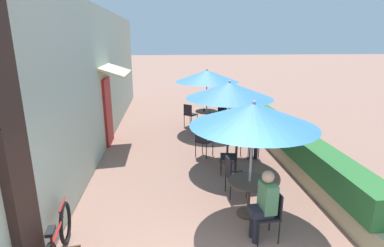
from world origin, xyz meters
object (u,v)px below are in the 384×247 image
at_px(cafe_chair_mid_back, 232,154).
at_px(cafe_chair_far_right, 189,113).
at_px(cafe_chair_near_left, 233,173).
at_px(coffee_cup_mid, 224,135).
at_px(patio_umbrella_far, 207,76).
at_px(patio_table_mid, 228,144).
at_px(cafe_chair_far_back, 206,121).
at_px(patio_umbrella_mid, 229,90).
at_px(cafe_chair_far_left, 224,114).
at_px(seated_patron_mid_left, 251,135).
at_px(cafe_chair_mid_left, 249,139).
at_px(coffee_cup_far, 204,110).
at_px(cafe_chair_mid_right, 203,140).
at_px(patio_table_far, 206,116).
at_px(bicycle_leaning, 58,243).
at_px(cafe_chair_near_right, 270,211).
at_px(seated_patron_near_right, 264,203).
at_px(patio_umbrella_near, 254,115).
at_px(patio_table_near, 249,190).

height_order(cafe_chair_mid_back, cafe_chair_far_right, same).
bearing_deg(cafe_chair_far_right, cafe_chair_near_left, -40.76).
xyz_separation_m(coffee_cup_mid, patio_umbrella_far, (-0.06, 3.04, 1.24)).
relative_size(patio_table_mid, cafe_chair_far_back, 0.94).
relative_size(patio_umbrella_mid, cafe_chair_far_left, 2.61).
xyz_separation_m(patio_table_mid, cafe_chair_mid_back, (-0.05, -0.75, -0.00)).
bearing_deg(seated_patron_mid_left, cafe_chair_mid_left, -90.00).
distance_m(cafe_chair_mid_left, cafe_chair_far_right, 3.52).
xyz_separation_m(cafe_chair_mid_left, coffee_cup_far, (-0.93, 2.77, 0.23)).
xyz_separation_m(cafe_chair_mid_right, cafe_chair_far_right, (-0.13, 3.13, 0.00)).
relative_size(coffee_cup_mid, cafe_chair_far_right, 0.10).
height_order(cafe_chair_mid_back, coffee_cup_far, cafe_chair_mid_back).
xyz_separation_m(patio_table_far, bicycle_leaning, (-3.12, -6.71, -0.16)).
distance_m(cafe_chair_near_right, patio_umbrella_mid, 3.62).
height_order(seated_patron_mid_left, cafe_chair_far_back, seated_patron_mid_left).
height_order(cafe_chair_mid_left, cafe_chair_far_back, same).
height_order(cafe_chair_mid_right, cafe_chair_mid_back, same).
bearing_deg(patio_umbrella_mid, patio_table_mid, -90.00).
height_order(patio_table_mid, coffee_cup_mid, coffee_cup_mid).
bearing_deg(cafe_chair_far_back, cafe_chair_mid_back, -161.96).
height_order(cafe_chair_near_right, seated_patron_near_right, seated_patron_near_right).
height_order(seated_patron_near_right, patio_umbrella_mid, patio_umbrella_mid).
bearing_deg(cafe_chair_far_back, patio_table_mid, -159.44).
bearing_deg(patio_table_far, patio_umbrella_near, -89.50).
relative_size(patio_table_far, bicycle_leaning, 0.47).
bearing_deg(coffee_cup_mid, cafe_chair_near_right, -87.70).
xyz_separation_m(cafe_chair_mid_right, patio_table_far, (0.46, 2.67, 0.00)).
relative_size(cafe_chair_mid_back, cafe_chair_far_left, 1.00).
relative_size(patio_table_near, coffee_cup_mid, 9.06).
distance_m(patio_umbrella_near, patio_table_far, 5.84).
xyz_separation_m(cafe_chair_far_right, cafe_chair_far_back, (0.48, -1.21, 0.00)).
relative_size(seated_patron_near_right, seated_patron_mid_left, 1.00).
bearing_deg(seated_patron_mid_left, coffee_cup_far, -91.57).
distance_m(coffee_cup_mid, patio_umbrella_far, 3.29).
bearing_deg(patio_table_near, seated_patron_near_right, -87.38).
distance_m(seated_patron_mid_left, cafe_chair_far_back, 2.34).
relative_size(coffee_cup_mid, patio_umbrella_far, 0.04).
relative_size(seated_patron_mid_left, patio_table_far, 1.53).
distance_m(seated_patron_near_right, patio_table_far, 6.41).
distance_m(seated_patron_mid_left, cafe_chair_far_right, 3.64).
relative_size(patio_umbrella_near, seated_patron_near_right, 1.82).
bearing_deg(cafe_chair_near_left, cafe_chair_far_back, 174.81).
bearing_deg(patio_umbrella_near, bicycle_leaning, -161.64).
xyz_separation_m(cafe_chair_mid_back, patio_table_far, (-0.11, 3.84, 0.00)).
xyz_separation_m(cafe_chair_mid_back, coffee_cup_mid, (-0.05, 0.79, 0.23)).
bearing_deg(cafe_chair_mid_left, patio_table_far, -93.35).
distance_m(seated_patron_near_right, cafe_chair_mid_right, 3.78).
xyz_separation_m(patio_table_near, coffee_cup_far, (-0.14, 5.67, 0.22)).
distance_m(cafe_chair_near_right, coffee_cup_mid, 3.36).
height_order(cafe_chair_mid_right, cafe_chair_far_left, same).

